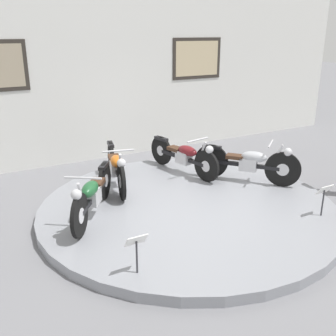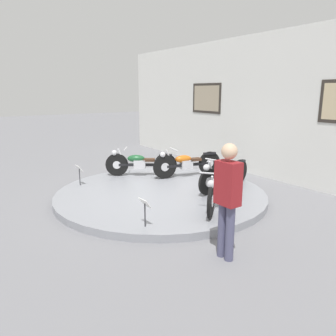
% 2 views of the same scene
% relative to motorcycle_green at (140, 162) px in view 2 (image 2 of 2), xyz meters
% --- Properties ---
extents(ground_plane, '(60.00, 60.00, 0.00)m').
position_rel_motorcycle_green_xyz_m(ground_plane, '(1.53, -0.32, -0.53)').
color(ground_plane, slate).
extents(display_platform, '(4.90, 4.90, 0.15)m').
position_rel_motorcycle_green_xyz_m(display_platform, '(1.53, -0.32, -0.46)').
color(display_platform, gray).
rests_on(display_platform, ground_plane).
extents(back_wall, '(14.00, 0.22, 4.04)m').
position_rel_motorcycle_green_xyz_m(back_wall, '(1.53, 3.28, 1.49)').
color(back_wall, silver).
rests_on(back_wall, ground_plane).
extents(motorcycle_green, '(1.19, 1.65, 0.79)m').
position_rel_motorcycle_green_xyz_m(motorcycle_green, '(0.00, 0.00, 0.00)').
color(motorcycle_green, black).
rests_on(motorcycle_green, display_platform).
extents(motorcycle_orange, '(0.63, 1.96, 0.80)m').
position_rel_motorcycle_green_xyz_m(motorcycle_orange, '(0.80, 1.02, 0.01)').
color(motorcycle_orange, black).
rests_on(motorcycle_orange, display_platform).
extents(motorcycle_maroon, '(0.57, 1.94, 0.78)m').
position_rel_motorcycle_green_xyz_m(motorcycle_maroon, '(2.25, 1.01, -0.01)').
color(motorcycle_maroon, black).
rests_on(motorcycle_maroon, display_platform).
extents(motorcycle_silver, '(1.30, 1.59, 0.80)m').
position_rel_motorcycle_green_xyz_m(motorcycle_silver, '(3.06, 0.00, 0.01)').
color(motorcycle_silver, black).
rests_on(motorcycle_silver, display_platform).
extents(info_placard_front_left, '(0.26, 0.11, 0.51)m').
position_rel_motorcycle_green_xyz_m(info_placard_front_left, '(-0.05, -1.71, -0.01)').
color(info_placard_front_left, '#333338').
rests_on(info_placard_front_left, display_platform).
extents(info_placard_front_centre, '(0.26, 0.11, 0.51)m').
position_rel_motorcycle_green_xyz_m(info_placard_front_centre, '(3.11, -1.71, -0.01)').
color(info_placard_front_centre, '#333338').
rests_on(info_placard_front_centre, display_platform).
extents(visitor_standing, '(0.36, 0.23, 1.75)m').
position_rel_motorcycle_green_xyz_m(visitor_standing, '(4.51, -1.15, 0.47)').
color(visitor_standing, '#4C4C6B').
rests_on(visitor_standing, ground_plane).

